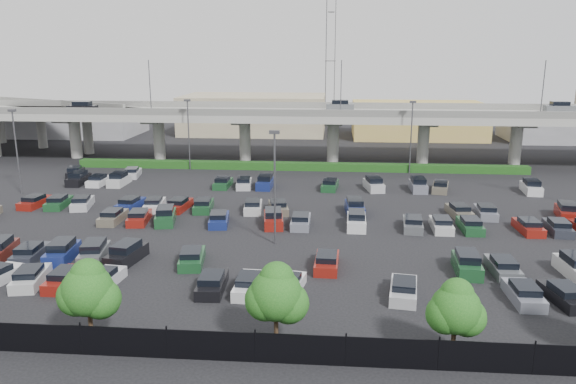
{
  "coord_description": "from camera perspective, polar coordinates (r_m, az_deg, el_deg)",
  "views": [
    {
      "loc": [
        5.12,
        -55.87,
        16.81
      ],
      "look_at": [
        0.24,
        3.42,
        2.0
      ],
      "focal_mm": 35.0,
      "sensor_mm": 36.0,
      "label": 1
    }
  ],
  "objects": [
    {
      "name": "on_ramp",
      "position": [
        114.71,
        -25.48,
        7.66
      ],
      "size": [
        50.93,
        30.13,
        8.8
      ],
      "color": "gray",
      "rests_on": "ground"
    },
    {
      "name": "comm_tower",
      "position": [
        129.88,
        4.33,
        13.41
      ],
      "size": [
        2.4,
        2.4,
        30.0
      ],
      "color": "#47474B",
      "rests_on": "ground"
    },
    {
      "name": "light_poles",
      "position": [
        59.55,
        -4.31,
        3.71
      ],
      "size": [
        66.9,
        48.38,
        10.3
      ],
      "color": "#47474B",
      "rests_on": "ground"
    },
    {
      "name": "overpass",
      "position": [
        88.59,
        1.24,
        7.6
      ],
      "size": [
        150.0,
        13.0,
        15.8
      ],
      "color": "gray",
      "rests_on": "ground"
    },
    {
      "name": "hedge",
      "position": [
        82.65,
        1.07,
        2.63
      ],
      "size": [
        66.0,
        1.6,
        1.1
      ],
      "primitive_type": "cube",
      "color": "#113B12",
      "rests_on": "ground"
    },
    {
      "name": "tree_row",
      "position": [
        32.52,
        -3.57,
        -10.18
      ],
      "size": [
        65.07,
        3.66,
        5.94
      ],
      "color": "#332316",
      "rests_on": "ground"
    },
    {
      "name": "parked_cars",
      "position": [
        54.83,
        -3.03,
        -3.23
      ],
      "size": [
        63.23,
        41.7,
        1.67
      ],
      "color": "#1B4B26",
      "rests_on": "ground"
    },
    {
      "name": "distant_buildings",
      "position": [
        118.63,
        8.26,
        7.51
      ],
      "size": [
        138.0,
        24.0,
        9.0
      ],
      "color": "gray",
      "rests_on": "ground"
    },
    {
      "name": "fence",
      "position": [
        32.51,
        -5.25,
        -15.38
      ],
      "size": [
        70.0,
        0.1,
        2.0
      ],
      "color": "black",
      "rests_on": "ground"
    },
    {
      "name": "ground",
      "position": [
        58.57,
        -0.51,
        -2.7
      ],
      "size": [
        280.0,
        280.0,
        0.0
      ],
      "primitive_type": "plane",
      "color": "black"
    }
  ]
}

